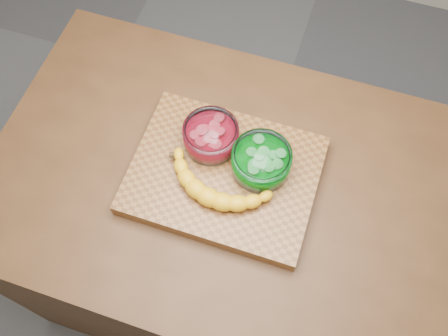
% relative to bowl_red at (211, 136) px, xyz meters
% --- Properties ---
extents(ground, '(3.50, 3.50, 0.00)m').
position_rel_bowl_red_xyz_m(ground, '(0.06, -0.07, -0.97)').
color(ground, '#56565B').
rests_on(ground, ground).
extents(counter, '(1.20, 0.80, 0.90)m').
position_rel_bowl_red_xyz_m(counter, '(0.06, -0.07, -0.52)').
color(counter, '#472A15').
rests_on(counter, ground).
extents(cutting_board, '(0.45, 0.35, 0.04)m').
position_rel_bowl_red_xyz_m(cutting_board, '(0.06, -0.07, -0.05)').
color(cutting_board, brown).
rests_on(cutting_board, counter).
extents(bowl_red, '(0.14, 0.14, 0.06)m').
position_rel_bowl_red_xyz_m(bowl_red, '(0.00, 0.00, 0.00)').
color(bowl_red, white).
rests_on(bowl_red, cutting_board).
extents(bowl_green, '(0.14, 0.14, 0.07)m').
position_rel_bowl_red_xyz_m(bowl_green, '(0.14, -0.03, 0.00)').
color(bowl_green, white).
rests_on(bowl_green, cutting_board).
extents(banana, '(0.30, 0.15, 0.04)m').
position_rel_bowl_red_xyz_m(banana, '(0.06, -0.11, -0.01)').
color(banana, gold).
rests_on(banana, cutting_board).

